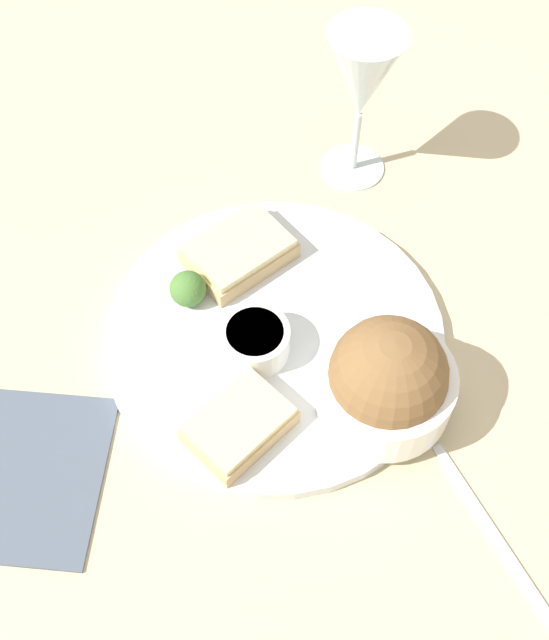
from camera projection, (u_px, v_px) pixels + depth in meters
ground_plane at (274, 339)px, 0.76m from camera, size 4.00×4.00×0.00m
dinner_plate at (274, 336)px, 0.75m from camera, size 0.32×0.32×0.01m
salad_bowl at (387, 380)px, 0.67m from camera, size 0.12×0.12×0.10m
sauce_ramekin at (255, 340)px, 0.72m from camera, size 0.06×0.06×0.03m
cheese_toast_near at (239, 252)px, 0.78m from camera, size 0.12×0.11×0.03m
cheese_toast_far at (239, 425)px, 0.68m from camera, size 0.11×0.09×0.03m
wine_glass at (363, 81)px, 0.77m from camera, size 0.08×0.08×0.17m
garnish at (188, 289)px, 0.75m from camera, size 0.03×0.03×0.03m
napkin at (33, 474)px, 0.68m from camera, size 0.17×0.15×0.01m
fork at (499, 541)px, 0.65m from camera, size 0.14×0.13×0.01m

